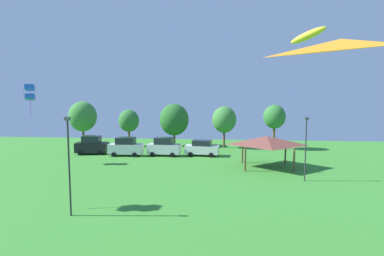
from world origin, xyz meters
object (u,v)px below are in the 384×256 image
parked_car_third_from_left (164,147)px  park_pavilion (267,141)px  treeline_tree_0 (83,116)px  treeline_tree_1 (129,121)px  kite_flying_7 (308,35)px  light_post_0 (69,161)px  treeline_tree_3 (224,120)px  parked_car_rightmost_in_row (202,148)px  kite_flying_3 (30,92)px  treeline_tree_2 (174,120)px  treeline_tree_4 (274,117)px  parked_car_second_from_left (126,147)px  kite_flying_0 (340,68)px  light_post_1 (306,145)px  parked_car_leftmost (92,145)px

parked_car_third_from_left → park_pavilion: (13.03, -5.80, 1.84)m
treeline_tree_0 → treeline_tree_1: 8.37m
kite_flying_7 → light_post_0: kite_flying_7 is taller
treeline_tree_1 → treeline_tree_3: treeline_tree_3 is taller
parked_car_rightmost_in_row → treeline_tree_3: 8.66m
kite_flying_3 → treeline_tree_2: kite_flying_3 is taller
kite_flying_7 → treeline_tree_2: bearing=132.0°
park_pavilion → treeline_tree_3: bearing=109.1°
parked_car_rightmost_in_row → park_pavilion: park_pavilion is taller
parked_car_rightmost_in_row → park_pavilion: bearing=-32.4°
parked_car_third_from_left → treeline_tree_1: 11.18m
treeline_tree_0 → treeline_tree_4: treeline_tree_0 is taller
treeline_tree_0 → treeline_tree_4: bearing=-2.4°
park_pavilion → treeline_tree_3: (-4.72, 13.63, 1.46)m
kite_flying_7 → parked_car_second_from_left: size_ratio=0.75×
parked_car_second_from_left → light_post_0: 21.61m
kite_flying_7 → parked_car_rightmost_in_row: (-11.03, 9.69, -12.93)m
treeline_tree_1 → treeline_tree_4: bearing=-1.3°
treeline_tree_3 → parked_car_second_from_left: bearing=-148.3°
kite_flying_0 → treeline_tree_3: bearing=97.1°
light_post_0 → treeline_tree_3: (10.44, 29.61, 0.83)m
park_pavilion → treeline_tree_1: bearing=146.3°
parked_car_rightmost_in_row → light_post_0: light_post_0 is taller
kite_flying_7 → parked_car_rightmost_in_row: bearing=138.7°
parked_car_second_from_left → treeline_tree_4: 23.03m
park_pavilion → light_post_0: (-15.16, -15.98, 0.63)m
kite_flying_3 → treeline_tree_2: bearing=46.7°
parked_car_rightmost_in_row → treeline_tree_2: size_ratio=0.67×
treeline_tree_4 → kite_flying_0: bearing=-95.6°
light_post_0 → treeline_tree_0: bearing=114.0°
parked_car_third_from_left → parked_car_rightmost_in_row: parked_car_third_from_left is taller
light_post_0 → treeline_tree_4: 34.33m
park_pavilion → parked_car_second_from_left: bearing=163.9°
light_post_1 → treeline_tree_2: treeline_tree_2 is taller
light_post_0 → treeline_tree_2: (2.18, 30.58, 0.72)m
kite_flying_3 → light_post_0: (12.55, -14.97, -4.88)m
parked_car_second_from_left → light_post_0: size_ratio=0.70×
light_post_0 → treeline_tree_2: 30.66m
kite_flying_3 → parked_car_leftmost: (4.21, 7.02, -7.32)m
parked_car_rightmost_in_row → treeline_tree_0: size_ratio=0.64×
light_post_0 → treeline_tree_2: treeline_tree_2 is taller
parked_car_rightmost_in_row → treeline_tree_0: bearing=165.3°
treeline_tree_4 → kite_flying_3: bearing=-155.4°
parked_car_rightmost_in_row → light_post_1: light_post_1 is taller
kite_flying_0 → treeline_tree_0: 45.90m
kite_flying_0 → light_post_1: bearing=78.8°
parked_car_third_from_left → park_pavilion: park_pavilion is taller
light_post_0 → kite_flying_0: bearing=-20.1°
parked_car_leftmost → light_post_0: bearing=-76.9°
kite_flying_3 → treeline_tree_0: 15.91m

